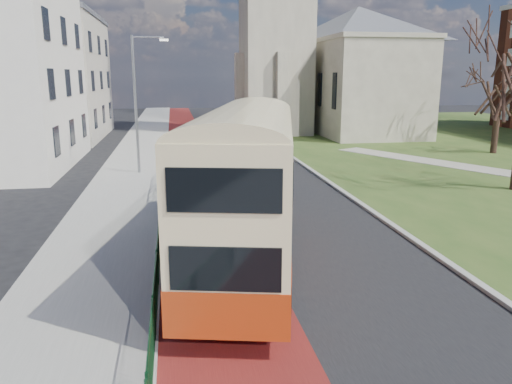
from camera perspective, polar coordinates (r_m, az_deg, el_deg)
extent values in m
plane|color=black|center=(14.07, 1.15, -11.57)|extent=(160.00, 160.00, 0.00)
cube|color=black|center=(33.30, -2.61, 3.03)|extent=(9.00, 120.00, 0.01)
cube|color=#591414|center=(33.10, -7.26, 2.88)|extent=(3.40, 120.00, 0.01)
cube|color=gray|center=(33.17, -13.84, 2.72)|extent=(4.00, 120.00, 0.12)
cube|color=#999993|center=(33.07, -10.38, 2.86)|extent=(0.25, 120.00, 0.13)
cube|color=#999993|center=(36.05, 4.30, 3.89)|extent=(0.25, 80.00, 0.13)
cylinder|color=#0D3D1F|center=(17.24, -11.01, -3.18)|extent=(0.04, 24.00, 0.04)
cylinder|color=#0D3D1F|center=(17.53, -10.88, -6.16)|extent=(0.04, 24.00, 0.04)
cube|color=gray|center=(51.96, 2.29, 19.98)|extent=(6.50, 6.50, 24.00)
cube|color=gray|center=(53.97, 11.28, 11.51)|extent=(9.00, 18.00, 9.00)
pyramid|color=#565960|center=(54.37, 11.68, 20.07)|extent=(9.00, 18.00, 3.60)
cube|color=#B9AE9C|center=(51.87, -22.89, 11.79)|extent=(10.00, 16.00, 11.00)
cube|color=#565960|center=(52.15, -23.48, 18.09)|extent=(10.30, 16.30, 0.50)
cylinder|color=gray|center=(30.68, -13.59, 9.55)|extent=(0.16, 0.16, 8.00)
cylinder|color=gray|center=(30.65, -12.25, 16.92)|extent=(1.80, 0.10, 0.10)
cube|color=silver|center=(30.61, -10.48, 16.72)|extent=(0.50, 0.18, 0.12)
cube|color=#A7320F|center=(15.84, -0.99, -4.54)|extent=(5.15, 11.80, 1.04)
cube|color=beige|center=(15.34, -1.02, 2.73)|extent=(5.12, 11.74, 3.03)
cube|color=black|center=(15.99, -5.61, -0.34)|extent=(2.15, 9.20, 0.99)
cube|color=black|center=(15.80, 3.84, -0.48)|extent=(2.15, 9.20, 0.99)
cube|color=black|center=(15.40, -5.92, 5.06)|extent=(2.36, 10.10, 0.94)
cube|color=black|center=(15.19, 3.93, 4.99)|extent=(2.36, 10.10, 0.94)
cube|color=black|center=(21.12, 0.19, 3.05)|extent=(2.30, 0.60, 1.10)
cube|color=black|center=(20.90, 0.20, 7.28)|extent=(2.30, 0.60, 0.94)
cube|color=orange|center=(20.85, 0.20, 8.91)|extent=(1.84, 0.51, 0.31)
cylinder|color=black|center=(19.83, -3.61, -2.46)|extent=(0.55, 1.13, 1.09)
cylinder|color=black|center=(19.69, 3.42, -2.57)|extent=(0.55, 1.13, 1.09)
cylinder|color=black|center=(12.99, -7.62, -11.25)|extent=(0.55, 1.13, 1.09)
cylinder|color=black|center=(12.77, 3.35, -11.60)|extent=(0.55, 1.13, 1.09)
cylinder|color=#2F1F17|center=(42.44, 25.66, 5.98)|extent=(0.62, 0.62, 2.89)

